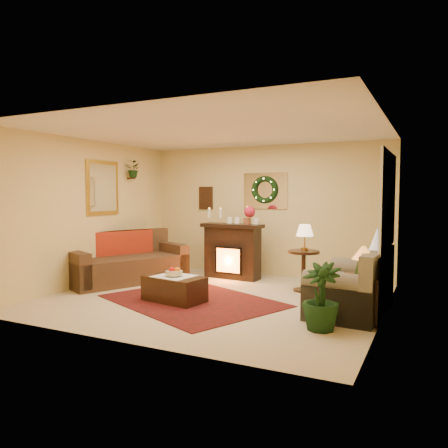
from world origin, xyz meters
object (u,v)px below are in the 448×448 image
at_px(loveseat, 351,282).
at_px(coffee_table, 174,288).
at_px(sofa, 127,259).
at_px(side_table_round, 303,272).
at_px(fireplace, 232,250).
at_px(end_table_square, 361,300).

distance_m(loveseat, coffee_table, 2.58).
xyz_separation_m(sofa, loveseat, (4.10, -0.30, -0.01)).
bearing_deg(side_table_round, loveseat, -46.36).
bearing_deg(sofa, fireplace, 61.48).
height_order(sofa, coffee_table, sofa).
relative_size(fireplace, loveseat, 0.70).
height_order(sofa, end_table_square, sofa).
bearing_deg(end_table_square, fireplace, 145.25).
relative_size(side_table_round, end_table_square, 1.15).
bearing_deg(coffee_table, sofa, 160.61).
distance_m(sofa, loveseat, 4.11).
distance_m(fireplace, side_table_round, 1.65).
distance_m(end_table_square, coffee_table, 2.72).
bearing_deg(end_table_square, loveseat, 117.68).
distance_m(fireplace, loveseat, 2.91).
height_order(sofa, loveseat, sofa).
xyz_separation_m(fireplace, side_table_round, (1.55, -0.50, -0.23)).
bearing_deg(side_table_round, coffee_table, -134.85).
xyz_separation_m(sofa, coffee_table, (1.59, -0.88, -0.22)).
bearing_deg(fireplace, end_table_square, -30.73).
distance_m(sofa, fireplace, 2.00).
height_order(fireplace, side_table_round, fireplace).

